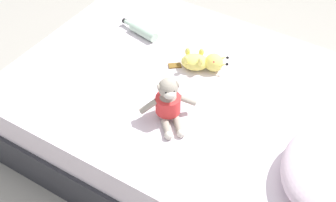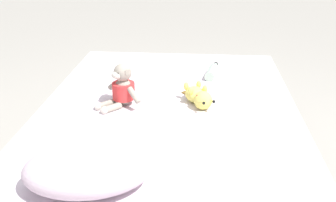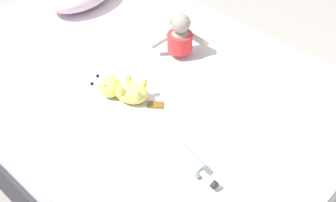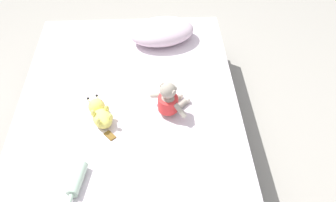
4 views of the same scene
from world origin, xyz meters
name	(u,v)px [view 2 (image 2 of 4)]	position (x,y,z in m)	size (l,w,h in m)	color
ground_plane	(168,175)	(0.00, 0.00, 0.00)	(16.00, 16.00, 0.00)	#9E998E
bed	(168,144)	(0.00, 0.00, 0.20)	(1.42, 2.07, 0.42)	#2D2D33
pillow	(89,168)	(0.24, 0.70, 0.50)	(0.53, 0.41, 0.16)	silver
plush_monkey	(122,88)	(0.25, -0.04, 0.51)	(0.26, 0.26, 0.24)	#9E9384
plush_yellow_creature	(199,97)	(-0.16, -0.08, 0.46)	(0.19, 0.32, 0.10)	#EAE066
glass_bottle	(212,72)	(-0.24, -0.53, 0.45)	(0.09, 0.27, 0.06)	#B2D1B7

